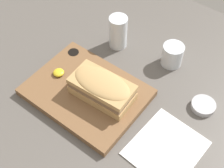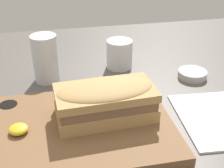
{
  "view_description": "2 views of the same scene",
  "coord_description": "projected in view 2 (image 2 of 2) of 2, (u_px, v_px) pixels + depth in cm",
  "views": [
    {
      "loc": [
        37.19,
        -40.26,
        76.56
      ],
      "look_at": [
        4.3,
        2.77,
        7.88
      ],
      "focal_mm": 50.0,
      "sensor_mm": 36.0,
      "label": 1
    },
    {
      "loc": [
        -5.45,
        -46.93,
        37.68
      ],
      "look_at": [
        4.93,
        3.66,
        9.03
      ],
      "focal_mm": 50.0,
      "sensor_mm": 36.0,
      "label": 2
    }
  ],
  "objects": [
    {
      "name": "dining_table",
      "position": [
        90.0,
        133.0,
        0.59
      ],
      "size": [
        149.02,
        116.1,
        2.0
      ],
      "color": "#56514C",
      "rests_on": "ground"
    },
    {
      "name": "serving_board",
      "position": [
        79.0,
        129.0,
        0.56
      ],
      "size": [
        33.23,
        25.19,
        2.46
      ],
      "color": "brown",
      "rests_on": "dining_table"
    },
    {
      "name": "wine_glass",
      "position": [
        119.0,
        55.0,
        0.8
      ],
      "size": [
        6.65,
        6.65,
        7.28
      ],
      "color": "silver",
      "rests_on": "dining_table"
    },
    {
      "name": "sandwich",
      "position": [
        106.0,
        100.0,
        0.56
      ],
      "size": [
        18.26,
        10.26,
        6.83
      ],
      "rotation": [
        0.0,
        0.0,
        0.06
      ],
      "color": "tan",
      "rests_on": "serving_board"
    },
    {
      "name": "condiment_dish",
      "position": [
        192.0,
        74.0,
        0.76
      ],
      "size": [
        6.95,
        6.95,
        1.74
      ],
      "color": "#B2B2B7",
      "rests_on": "dining_table"
    },
    {
      "name": "mustard_dollop",
      "position": [
        19.0,
        129.0,
        0.53
      ],
      "size": [
        3.33,
        3.33,
        1.33
      ],
      "color": "gold",
      "rests_on": "serving_board"
    },
    {
      "name": "water_glass",
      "position": [
        46.0,
        61.0,
        0.73
      ],
      "size": [
        6.02,
        6.02,
        11.28
      ],
      "color": "silver",
      "rests_on": "dining_table"
    },
    {
      "name": "napkin",
      "position": [
        222.0,
        118.0,
        0.61
      ],
      "size": [
        17.77,
        19.69,
        0.4
      ],
      "rotation": [
        0.0,
        0.0,
        -0.07
      ],
      "color": "white",
      "rests_on": "dining_table"
    }
  ]
}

